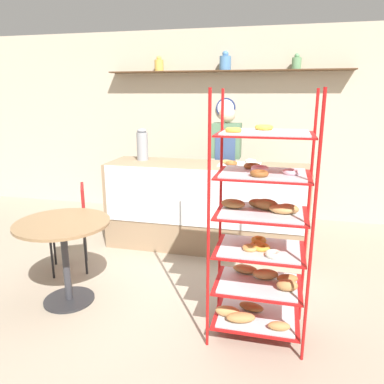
{
  "coord_description": "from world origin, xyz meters",
  "views": [
    {
      "loc": [
        0.85,
        -3.1,
        1.81
      ],
      "look_at": [
        0.0,
        0.38,
        0.86
      ],
      "focal_mm": 35.0,
      "sensor_mm": 36.0,
      "label": 1
    }
  ],
  "objects_px": {
    "pastry_rack": "(260,236)",
    "coffee_carafe": "(142,145)",
    "person_worker": "(226,165)",
    "donut_tray_counter": "(240,163)",
    "cafe_chair": "(75,218)",
    "cafe_table": "(64,241)"
  },
  "relations": [
    {
      "from": "coffee_carafe",
      "to": "cafe_chair",
      "type": "bearing_deg",
      "value": -110.59
    },
    {
      "from": "person_worker",
      "to": "donut_tray_counter",
      "type": "bearing_deg",
      "value": -64.92
    },
    {
      "from": "pastry_rack",
      "to": "coffee_carafe",
      "type": "xyz_separation_m",
      "value": [
        -1.55,
        1.66,
        0.41
      ]
    },
    {
      "from": "person_worker",
      "to": "coffee_carafe",
      "type": "xyz_separation_m",
      "value": [
        -0.97,
        -0.45,
        0.29
      ]
    },
    {
      "from": "cafe_table",
      "to": "cafe_chair",
      "type": "distance_m",
      "value": 0.66
    },
    {
      "from": "pastry_rack",
      "to": "donut_tray_counter",
      "type": "height_order",
      "value": "pastry_rack"
    },
    {
      "from": "pastry_rack",
      "to": "coffee_carafe",
      "type": "bearing_deg",
      "value": 132.9
    },
    {
      "from": "person_worker",
      "to": "donut_tray_counter",
      "type": "relative_size",
      "value": 3.52
    },
    {
      "from": "cafe_table",
      "to": "coffee_carafe",
      "type": "distance_m",
      "value": 1.73
    },
    {
      "from": "coffee_carafe",
      "to": "cafe_table",
      "type": "bearing_deg",
      "value": -94.43
    },
    {
      "from": "cafe_chair",
      "to": "coffee_carafe",
      "type": "relative_size",
      "value": 2.33
    },
    {
      "from": "person_worker",
      "to": "pastry_rack",
      "type": "bearing_deg",
      "value": -74.67
    },
    {
      "from": "cafe_table",
      "to": "donut_tray_counter",
      "type": "height_order",
      "value": "donut_tray_counter"
    },
    {
      "from": "pastry_rack",
      "to": "coffee_carafe",
      "type": "relative_size",
      "value": 4.78
    },
    {
      "from": "cafe_table",
      "to": "coffee_carafe",
      "type": "height_order",
      "value": "coffee_carafe"
    },
    {
      "from": "pastry_rack",
      "to": "coffee_carafe",
      "type": "distance_m",
      "value": 2.31
    },
    {
      "from": "person_worker",
      "to": "donut_tray_counter",
      "type": "xyz_separation_m",
      "value": [
        0.23,
        -0.5,
        0.12
      ]
    },
    {
      "from": "coffee_carafe",
      "to": "donut_tray_counter",
      "type": "height_order",
      "value": "coffee_carafe"
    },
    {
      "from": "person_worker",
      "to": "donut_tray_counter",
      "type": "distance_m",
      "value": 0.56
    },
    {
      "from": "person_worker",
      "to": "donut_tray_counter",
      "type": "height_order",
      "value": "person_worker"
    },
    {
      "from": "donut_tray_counter",
      "to": "coffee_carafe",
      "type": "bearing_deg",
      "value": 177.81
    },
    {
      "from": "cafe_table",
      "to": "cafe_chair",
      "type": "bearing_deg",
      "value": 112.46
    }
  ]
}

